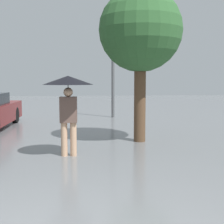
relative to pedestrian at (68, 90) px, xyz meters
The scene contains 3 objects.
pedestrian is the anchor object (origin of this frame).
tree 2.81m from the pedestrian, 39.21° to the left, with size 2.22×2.22×4.10m.
street_lamp 7.38m from the pedestrian, 77.29° to the left, with size 0.30×0.30×5.19m.
Camera 1 is at (0.35, -2.54, 1.68)m, focal length 50.00 mm.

